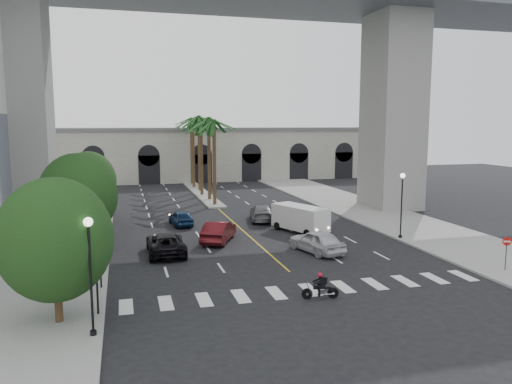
# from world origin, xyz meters

# --- Properties ---
(ground) EXTENTS (140.00, 140.00, 0.00)m
(ground) POSITION_xyz_m (0.00, 0.00, 0.00)
(ground) COLOR black
(ground) RESTS_ON ground
(sidewalk_left) EXTENTS (8.00, 100.00, 0.15)m
(sidewalk_left) POSITION_xyz_m (-15.00, 15.00, 0.07)
(sidewalk_left) COLOR gray
(sidewalk_left) RESTS_ON ground
(sidewalk_right) EXTENTS (8.00, 100.00, 0.15)m
(sidewalk_right) POSITION_xyz_m (15.00, 15.00, 0.07)
(sidewalk_right) COLOR gray
(sidewalk_right) RESTS_ON ground
(median) EXTENTS (2.00, 24.00, 0.20)m
(median) POSITION_xyz_m (0.00, 38.00, 0.10)
(median) COLOR gray
(median) RESTS_ON ground
(pier_building) EXTENTS (71.00, 10.50, 8.50)m
(pier_building) POSITION_xyz_m (0.00, 55.00, 4.27)
(pier_building) COLOR beige
(pier_building) RESTS_ON ground
(bridge) EXTENTS (75.00, 13.00, 26.00)m
(bridge) POSITION_xyz_m (3.42, 22.00, 18.51)
(bridge) COLOR gray
(bridge) RESTS_ON ground
(palm_a) EXTENTS (3.20, 3.20, 10.30)m
(palm_a) POSITION_xyz_m (0.00, 28.00, 9.10)
(palm_a) COLOR #47331E
(palm_a) RESTS_ON ground
(palm_b) EXTENTS (3.20, 3.20, 10.60)m
(palm_b) POSITION_xyz_m (0.10, 32.00, 9.37)
(palm_b) COLOR #47331E
(palm_b) RESTS_ON ground
(palm_c) EXTENTS (3.20, 3.20, 10.10)m
(palm_c) POSITION_xyz_m (-0.20, 36.00, 8.91)
(palm_c) COLOR #47331E
(palm_c) RESTS_ON ground
(palm_d) EXTENTS (3.20, 3.20, 10.90)m
(palm_d) POSITION_xyz_m (0.15, 40.00, 9.65)
(palm_d) COLOR #47331E
(palm_d) RESTS_ON ground
(palm_e) EXTENTS (3.20, 3.20, 10.40)m
(palm_e) POSITION_xyz_m (-0.10, 44.00, 9.19)
(palm_e) COLOR #47331E
(palm_e) RESTS_ON ground
(palm_f) EXTENTS (3.20, 3.20, 10.70)m
(palm_f) POSITION_xyz_m (0.20, 48.00, 9.46)
(palm_f) COLOR #47331E
(palm_f) RESTS_ON ground
(street_tree_near) EXTENTS (5.20, 5.20, 6.89)m
(street_tree_near) POSITION_xyz_m (-13.00, -3.00, 4.02)
(street_tree_near) COLOR #382616
(street_tree_near) RESTS_ON ground
(street_tree_mid) EXTENTS (5.44, 5.44, 7.21)m
(street_tree_mid) POSITION_xyz_m (-13.00, 10.00, 4.21)
(street_tree_mid) COLOR #382616
(street_tree_mid) RESTS_ON ground
(street_tree_far) EXTENTS (5.04, 5.04, 6.68)m
(street_tree_far) POSITION_xyz_m (-13.00, 22.00, 3.90)
(street_tree_far) COLOR #382616
(street_tree_far) RESTS_ON ground
(lamp_post_left_near) EXTENTS (0.40, 0.40, 5.35)m
(lamp_post_left_near) POSITION_xyz_m (-11.40, -5.00, 3.22)
(lamp_post_left_near) COLOR black
(lamp_post_left_near) RESTS_ON ground
(lamp_post_left_far) EXTENTS (0.40, 0.40, 5.35)m
(lamp_post_left_far) POSITION_xyz_m (-11.40, 16.00, 3.22)
(lamp_post_left_far) COLOR black
(lamp_post_left_far) RESTS_ON ground
(lamp_post_right) EXTENTS (0.40, 0.40, 5.35)m
(lamp_post_right) POSITION_xyz_m (11.40, 8.00, 3.22)
(lamp_post_right) COLOR black
(lamp_post_right) RESTS_ON ground
(traffic_signal_near) EXTENTS (0.25, 0.18, 3.65)m
(traffic_signal_near) POSITION_xyz_m (-11.30, -2.50, 2.51)
(traffic_signal_near) COLOR black
(traffic_signal_near) RESTS_ON ground
(traffic_signal_far) EXTENTS (0.25, 0.18, 3.65)m
(traffic_signal_far) POSITION_xyz_m (-11.30, 1.50, 2.51)
(traffic_signal_far) COLOR black
(traffic_signal_far) RESTS_ON ground
(motorcycle_rider) EXTENTS (1.98, 0.57, 1.44)m
(motorcycle_rider) POSITION_xyz_m (0.05, -2.99, 0.65)
(motorcycle_rider) COLOR black
(motorcycle_rider) RESTS_ON ground
(car_a) EXTENTS (3.20, 5.22, 1.66)m
(car_a) POSITION_xyz_m (3.41, 5.99, 0.83)
(car_a) COLOR silver
(car_a) RESTS_ON ground
(car_b) EXTENTS (3.70, 5.32, 1.66)m
(car_b) POSITION_xyz_m (-2.80, 11.07, 0.83)
(car_b) COLOR #4C0F14
(car_b) RESTS_ON ground
(car_c) EXTENTS (2.55, 5.51, 1.53)m
(car_c) POSITION_xyz_m (-7.14, 8.34, 0.77)
(car_c) COLOR black
(car_c) RESTS_ON ground
(car_d) EXTENTS (3.20, 5.59, 1.53)m
(car_d) POSITION_xyz_m (2.78, 18.41, 0.76)
(car_d) COLOR slate
(car_d) RESTS_ON ground
(car_e) EXTENTS (2.09, 4.26, 1.40)m
(car_e) POSITION_xyz_m (-4.92, 18.20, 0.70)
(car_e) COLOR navy
(car_e) RESTS_ON ground
(cargo_van) EXTENTS (3.89, 5.66, 2.26)m
(cargo_van) POSITION_xyz_m (4.60, 12.64, 1.26)
(cargo_van) COLOR silver
(cargo_van) RESTS_ON ground
(pedestrian_a) EXTENTS (0.69, 0.60, 1.60)m
(pedestrian_a) POSITION_xyz_m (-14.06, 5.80, 0.95)
(pedestrian_a) COLOR black
(pedestrian_a) RESTS_ON sidewalk_left
(pedestrian_b) EXTENTS (0.99, 0.80, 1.92)m
(pedestrian_b) POSITION_xyz_m (-13.53, 4.04, 1.11)
(pedestrian_b) COLOR black
(pedestrian_b) RESTS_ON sidewalk_left
(do_not_enter_sign) EXTENTS (0.52, 0.23, 2.26)m
(do_not_enter_sign) POSITION_xyz_m (12.98, -1.59, 1.64)
(do_not_enter_sign) COLOR black
(do_not_enter_sign) RESTS_ON ground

